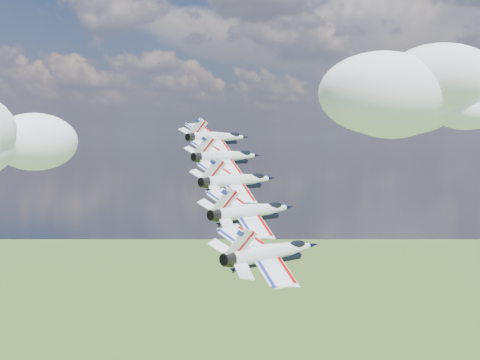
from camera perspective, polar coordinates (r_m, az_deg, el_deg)
The scene contains 6 objects.
cloud_far at distance 246.85m, azimuth 17.44°, elevation 6.95°, with size 66.96×52.61×26.31m, color white.
jet_0 at distance 104.34m, azimuth -1.76°, elevation 3.68°, with size 8.85×13.11×3.92m, color silver, non-canonical shape.
jet_1 at distance 93.76m, azimuth -0.98°, elevation 2.05°, with size 8.85×13.11×3.92m, color white, non-canonical shape.
jet_2 at distance 83.30m, azimuth 0.00°, elevation -0.00°, with size 8.85×13.11×3.92m, color white, non-canonical shape.
jet_3 at distance 73.01m, azimuth 1.26°, elevation -2.63°, with size 8.85×13.11×3.92m, color silver, non-canonical shape.
jet_4 at distance 62.97m, azimuth 2.93°, elevation -6.11°, with size 8.85×13.11×3.92m, color silver, non-canonical shape.
Camera 1 is at (55.85, -59.50, 151.18)m, focal length 50.00 mm.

